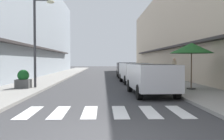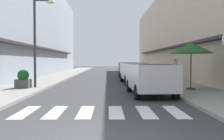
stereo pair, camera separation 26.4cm
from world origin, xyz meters
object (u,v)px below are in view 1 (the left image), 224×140
(parked_car_far, at_px, (127,68))
(planter_midblock, at_px, (23,80))
(cafe_umbrella, at_px, (191,48))
(street_lamp, at_px, (38,32))
(parked_car_near, at_px, (151,76))
(pedestrian_walking_near, at_px, (174,68))
(parked_car_mid, at_px, (134,70))

(parked_car_far, height_order, planter_midblock, parked_car_far)
(cafe_umbrella, height_order, planter_midblock, cafe_umbrella)
(street_lamp, bearing_deg, cafe_umbrella, -8.59)
(parked_car_near, distance_m, cafe_umbrella, 3.18)
(planter_midblock, distance_m, pedestrian_walking_near, 11.26)
(parked_car_far, xyz_separation_m, cafe_umbrella, (2.41, -11.83, 1.36))
(parked_car_near, bearing_deg, pedestrian_walking_near, 68.22)
(parked_car_mid, xyz_separation_m, street_lamp, (-5.90, -4.07, 2.31))
(planter_midblock, bearing_deg, parked_car_far, 58.63)
(street_lamp, relative_size, pedestrian_walking_near, 2.91)
(parked_car_far, distance_m, cafe_umbrella, 12.15)
(street_lamp, distance_m, pedestrian_walking_near, 10.65)
(parked_car_far, xyz_separation_m, street_lamp, (-5.90, -10.57, 2.31))
(street_lamp, xyz_separation_m, cafe_umbrella, (8.32, -1.26, -0.95))
(planter_midblock, bearing_deg, pedestrian_walking_near, 29.12)
(parked_car_far, relative_size, planter_midblock, 4.21)
(cafe_umbrella, distance_m, pedestrian_walking_near, 6.54)
(street_lamp, bearing_deg, parked_car_near, -25.43)
(street_lamp, distance_m, planter_midblock, 2.79)
(parked_car_near, xyz_separation_m, planter_midblock, (-6.66, 2.45, -0.34))
(pedestrian_walking_near, bearing_deg, parked_car_near, -20.98)
(parked_car_near, distance_m, parked_car_far, 13.38)
(parked_car_mid, xyz_separation_m, cafe_umbrella, (2.41, -5.32, 1.36))
(parked_car_mid, bearing_deg, planter_midblock, -146.43)
(parked_car_mid, relative_size, parked_car_far, 1.06)
(parked_car_near, height_order, parked_car_mid, same)
(cafe_umbrella, relative_size, planter_midblock, 2.42)
(parked_car_mid, distance_m, pedestrian_walking_near, 3.34)
(street_lamp, height_order, planter_midblock, street_lamp)
(parked_car_mid, bearing_deg, street_lamp, -145.43)
(parked_car_mid, height_order, planter_midblock, parked_car_mid)
(pedestrian_walking_near, bearing_deg, parked_car_far, -149.02)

